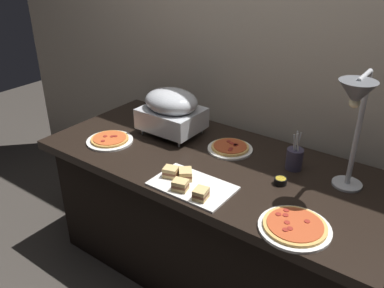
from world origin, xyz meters
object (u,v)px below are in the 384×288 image
at_px(heat_lamp, 356,106).
at_px(sauce_cup_near, 280,181).
at_px(chafing_dish, 171,110).
at_px(sandwich_platter, 188,183).
at_px(pizza_plate_front, 110,140).
at_px(pizza_plate_center, 295,227).
at_px(utensil_holder, 294,158).
at_px(pizza_plate_raised_stand, 230,148).

relative_size(heat_lamp, sauce_cup_near, 9.36).
relative_size(chafing_dish, sandwich_platter, 0.90).
xyz_separation_m(chafing_dish, pizza_plate_front, (-0.22, -0.30, -0.14)).
height_order(heat_lamp, pizza_plate_center, heat_lamp).
distance_m(sauce_cup_near, utensil_holder, 0.18).
distance_m(sandwich_platter, utensil_holder, 0.56).
relative_size(chafing_dish, pizza_plate_front, 1.30).
distance_m(pizza_plate_front, sauce_cup_near, 1.00).
xyz_separation_m(chafing_dish, pizza_plate_center, (0.96, -0.41, -0.14)).
bearing_deg(heat_lamp, pizza_plate_raised_stand, 170.03).
height_order(chafing_dish, sandwich_platter, chafing_dish).
bearing_deg(chafing_dish, utensil_holder, 3.16).
height_order(heat_lamp, utensil_holder, heat_lamp).
bearing_deg(chafing_dish, pizza_plate_front, -126.65).
relative_size(sandwich_platter, sauce_cup_near, 6.37).
bearing_deg(utensil_holder, sauce_cup_near, -86.98).
distance_m(pizza_plate_center, pizza_plate_raised_stand, 0.71).
bearing_deg(pizza_plate_center, sauce_cup_near, 124.63).
xyz_separation_m(pizza_plate_raised_stand, sauce_cup_near, (0.38, -0.16, 0.00)).
bearing_deg(heat_lamp, sauce_cup_near, -170.19).
distance_m(pizza_plate_raised_stand, utensil_holder, 0.37).
bearing_deg(sauce_cup_near, heat_lamp, 9.81).
distance_m(chafing_dish, heat_lamp, 1.07).
relative_size(pizza_plate_center, utensil_holder, 1.41).
height_order(pizza_plate_front, utensil_holder, utensil_holder).
bearing_deg(heat_lamp, sandwich_platter, -151.65).
bearing_deg(chafing_dish, sauce_cup_near, -9.80).
distance_m(pizza_plate_center, sandwich_platter, 0.53).
bearing_deg(pizza_plate_center, sandwich_platter, -179.80).
relative_size(sauce_cup_near, utensil_holder, 0.29).
xyz_separation_m(heat_lamp, utensil_holder, (-0.27, 0.13, -0.39)).
xyz_separation_m(pizza_plate_center, sandwich_platter, (-0.53, -0.00, 0.01)).
relative_size(pizza_plate_front, sandwich_platter, 0.69).
height_order(heat_lamp, pizza_plate_raised_stand, heat_lamp).
distance_m(pizza_plate_front, pizza_plate_raised_stand, 0.69).
bearing_deg(heat_lamp, chafing_dish, 175.14).
bearing_deg(pizza_plate_raised_stand, pizza_plate_front, -152.30).
xyz_separation_m(pizza_plate_raised_stand, utensil_holder, (0.37, 0.02, 0.05)).
height_order(heat_lamp, sauce_cup_near, heat_lamp).
relative_size(pizza_plate_raised_stand, utensil_holder, 1.19).
height_order(pizza_plate_raised_stand, utensil_holder, utensil_holder).
bearing_deg(utensil_holder, heat_lamp, -25.58).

